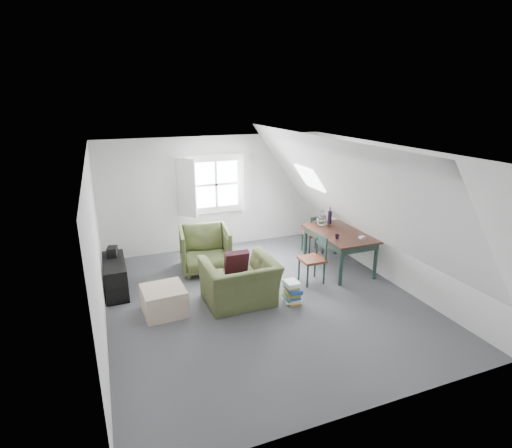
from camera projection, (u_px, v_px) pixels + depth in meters
name	position (u px, v px, depth m)	size (l,w,h in m)	color
floor	(262.00, 299.00, 6.81)	(5.50, 5.50, 0.00)	#46464B
ceiling	(263.00, 152.00, 6.04)	(5.50, 5.50, 0.00)	white
wall_back	(216.00, 193.00, 8.86)	(5.00, 5.00, 0.00)	silver
wall_front	(366.00, 313.00, 3.98)	(5.00, 5.00, 0.00)	silver
wall_left	(96.00, 251.00, 5.56)	(5.50, 5.50, 0.00)	silver
wall_right	(389.00, 214.00, 7.28)	(5.50, 5.50, 0.00)	silver
slope_left	(163.00, 208.00, 5.72)	(5.50, 5.50, 0.00)	white
slope_right	(347.00, 190.00, 6.79)	(5.50, 5.50, 0.00)	white
dormer_window	(216.00, 185.00, 8.73)	(1.71, 0.35, 1.30)	white
skylight	(310.00, 178.00, 7.96)	(0.55, 0.75, 0.04)	white
armchair_near	(240.00, 302.00, 6.70)	(1.16, 1.02, 0.76)	#424B28
armchair_far	(206.00, 270.00, 7.96)	(0.94, 0.96, 0.88)	#424B28
throw_pillow	(236.00, 262.00, 6.63)	(0.40, 0.11, 0.40)	#340E19
ottoman	(164.00, 300.00, 6.33)	(0.65, 0.65, 0.43)	tan
dining_table	(339.00, 237.00, 7.84)	(0.91, 1.52, 0.76)	black
demijohn	(322.00, 220.00, 8.12)	(0.23, 0.23, 0.32)	silver
vase_twigs	(330.00, 217.00, 8.29)	(0.09, 0.10, 0.68)	black
cup	(337.00, 239.00, 7.46)	(0.09, 0.09, 0.08)	black
paper_box	(362.00, 237.00, 7.48)	(0.11, 0.08, 0.04)	white
dining_chair_far	(314.00, 233.00, 8.67)	(0.42, 0.42, 0.89)	#5D2513
dining_chair_near	(314.00, 258.00, 7.32)	(0.42, 0.42, 0.89)	#5D2513
media_shelf	(116.00, 278.00, 7.00)	(0.37, 1.11, 0.57)	black
electronics_box	(112.00, 252.00, 7.14)	(0.16, 0.23, 0.18)	black
magazine_stack	(292.00, 292.00, 6.63)	(0.29, 0.34, 0.39)	#B29933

